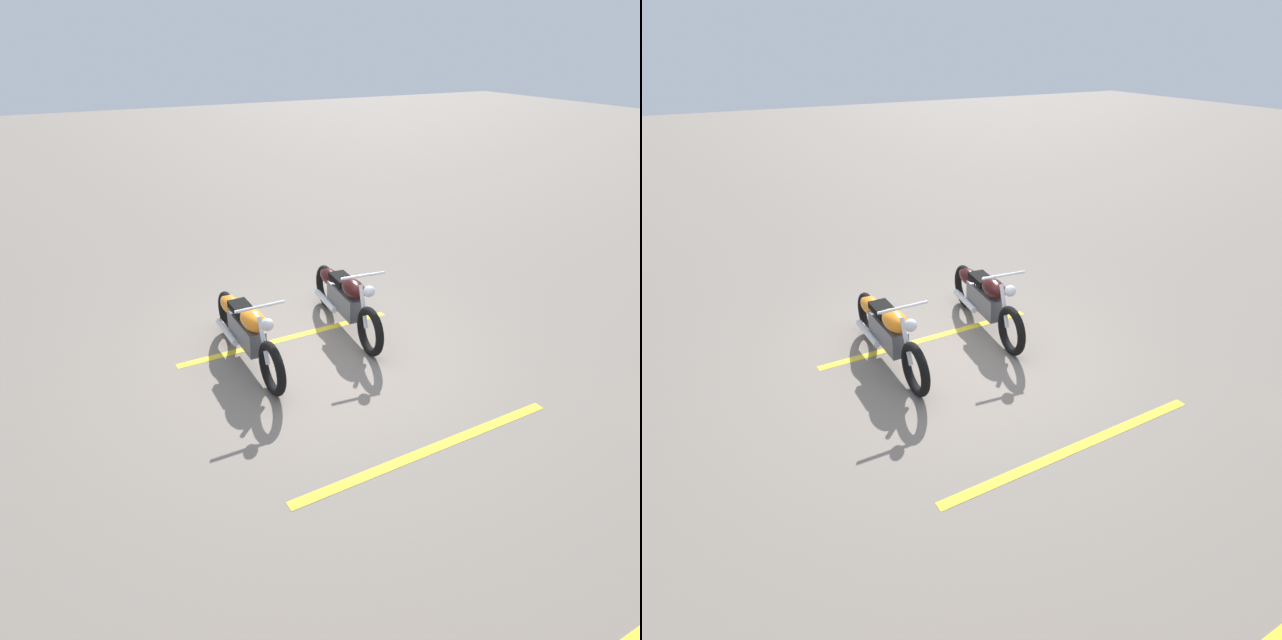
# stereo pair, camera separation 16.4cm
# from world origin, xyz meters

# --- Properties ---
(ground_plane) EXTENTS (60.00, 60.00, 0.00)m
(ground_plane) POSITION_xyz_m (0.00, 0.00, 0.00)
(ground_plane) COLOR slate
(motorcycle_bright_foreground) EXTENTS (2.23, 0.62, 1.04)m
(motorcycle_bright_foreground) POSITION_xyz_m (-0.23, -0.79, 0.46)
(motorcycle_bright_foreground) COLOR black
(motorcycle_bright_foreground) RESTS_ON ground
(motorcycle_dark_foreground) EXTENTS (2.23, 0.62, 1.04)m
(motorcycle_dark_foreground) POSITION_xyz_m (-0.49, 0.79, 0.46)
(motorcycle_dark_foreground) COLOR black
(motorcycle_dark_foreground) RESTS_ON ground
(parking_stripe_near) EXTENTS (0.21, 3.20, 0.01)m
(parking_stripe_near) POSITION_xyz_m (-0.52, -0.08, 0.00)
(parking_stripe_near) COLOR yellow
(parking_stripe_near) RESTS_ON ground
(parking_stripe_mid) EXTENTS (0.21, 3.20, 0.01)m
(parking_stripe_mid) POSITION_xyz_m (2.28, 0.25, 0.00)
(parking_stripe_mid) COLOR yellow
(parking_stripe_mid) RESTS_ON ground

